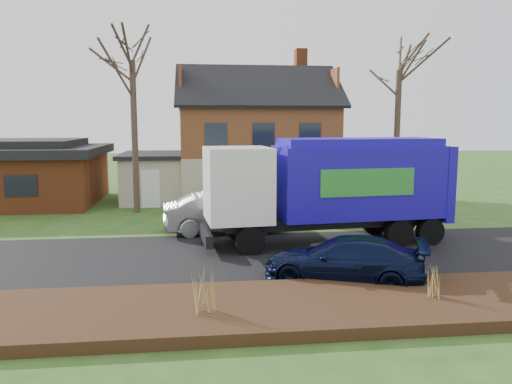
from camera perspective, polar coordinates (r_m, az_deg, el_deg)
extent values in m
plane|color=#294E1A|center=(17.66, -1.26, -7.43)|extent=(120.00, 120.00, 0.00)
cube|color=black|center=(17.66, -1.26, -7.40)|extent=(80.00, 7.00, 0.02)
cube|color=black|center=(12.61, 1.08, -13.18)|extent=(80.00, 3.50, 0.30)
cube|color=#BDB098|center=(31.33, -0.05, 1.89)|extent=(9.00, 7.50, 2.70)
cube|color=#5E2C1A|center=(31.16, -0.05, 6.93)|extent=(9.00, 7.50, 2.80)
cube|color=brown|center=(32.83, 5.12, 14.58)|extent=(0.70, 0.90, 1.60)
cube|color=#BDB098|center=(30.74, -11.50, 1.52)|extent=(3.50, 5.50, 2.60)
cube|color=black|center=(30.62, -11.58, 4.16)|extent=(3.90, 5.90, 0.24)
cube|color=brown|center=(31.87, -25.70, 1.29)|extent=(9.00, 7.50, 2.80)
cube|color=black|center=(31.74, -25.88, 4.25)|extent=(9.80, 8.20, 0.50)
cube|color=black|center=(31.72, -25.93, 5.06)|extent=(7.00, 6.00, 0.40)
cylinder|color=black|center=(17.80, -0.70, -5.56)|extent=(1.08, 0.45, 1.05)
cylinder|color=black|center=(19.83, -1.88, -4.15)|extent=(1.08, 0.45, 1.05)
cylinder|color=black|center=(19.70, 15.98, -4.54)|extent=(1.08, 0.45, 1.05)
cylinder|color=black|center=(21.55, 13.37, -3.38)|extent=(1.08, 0.45, 1.05)
cylinder|color=black|center=(20.34, 19.26, -4.29)|extent=(1.08, 0.45, 1.05)
cylinder|color=black|center=(22.14, 16.45, -3.19)|extent=(1.08, 0.45, 1.05)
cube|color=black|center=(19.68, 8.85, -3.35)|extent=(8.74, 1.98, 0.35)
cube|color=white|center=(18.44, -2.11, 0.90)|extent=(2.53, 2.72, 2.72)
cube|color=black|center=(18.27, -5.54, 1.28)|extent=(0.28, 2.22, 0.91)
cube|color=black|center=(18.60, -5.77, -4.91)|extent=(0.48, 2.53, 0.45)
cube|color=#1B0EA9|center=(19.79, 11.54, 1.23)|extent=(6.55, 3.08, 2.72)
cube|color=#1B0EA9|center=(19.67, 11.66, 5.61)|extent=(6.22, 2.75, 0.30)
cube|color=#1B0EA9|center=(21.31, 19.65, 1.13)|extent=(0.58, 2.59, 2.92)
cube|color=#2D8B2F|center=(18.56, 12.68, 1.07)|extent=(3.62, 0.36, 1.01)
cube|color=#2D8B2F|center=(20.90, 9.78, 1.91)|extent=(3.62, 0.36, 1.01)
imported|color=#95989C|center=(21.38, -3.59, -2.35)|extent=(5.36, 2.30, 1.72)
imported|color=black|center=(15.03, 10.03, -7.64)|extent=(5.05, 3.42, 1.36)
cylinder|color=#46332A|center=(26.45, -13.70, 6.03)|extent=(0.32, 0.32, 7.77)
cylinder|color=#46352A|center=(30.38, 15.79, 6.08)|extent=(0.35, 0.35, 7.65)
cylinder|color=#392C22|center=(38.03, -0.72, 6.85)|extent=(0.30, 0.30, 7.82)
cone|color=#A8934A|center=(11.90, -6.01, -11.07)|extent=(0.04, 0.04, 1.05)
cone|color=#A8934A|center=(11.90, -6.83, -11.08)|extent=(0.04, 0.04, 1.05)
cone|color=#A8934A|center=(11.90, -5.20, -11.05)|extent=(0.04, 0.04, 1.05)
cone|color=#A8934A|center=(12.03, -6.02, -10.86)|extent=(0.04, 0.04, 1.05)
cone|color=#A8934A|center=(11.78, -6.01, -11.28)|extent=(0.04, 0.04, 1.05)
cone|color=tan|center=(13.58, 19.66, -9.55)|extent=(0.04, 0.04, 0.83)
cone|color=tan|center=(13.52, 19.09, -9.60)|extent=(0.04, 0.04, 0.83)
cone|color=tan|center=(13.65, 20.22, -9.49)|extent=(0.04, 0.04, 0.83)
cone|color=tan|center=(13.68, 19.44, -9.41)|extent=(0.04, 0.04, 0.83)
cone|color=tan|center=(13.48, 19.88, -9.69)|extent=(0.04, 0.04, 0.83)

